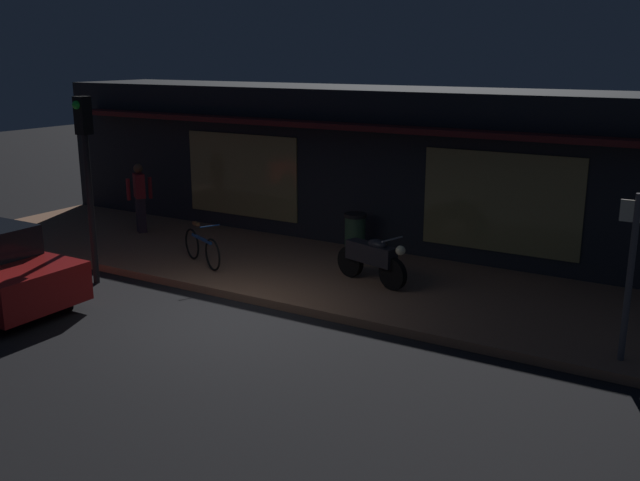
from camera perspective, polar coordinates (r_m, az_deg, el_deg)
ground_plane at (r=12.15m, az=-8.29°, el=-6.44°), size 60.00×60.00×0.00m
sidewalk_slab at (r=14.43m, az=-0.75°, el=-2.54°), size 18.00×4.00×0.15m
storefront_building at (r=16.95m, az=5.32°, el=5.99°), size 18.00×3.30×3.60m
motorcycle at (r=13.40m, az=4.22°, el=-1.39°), size 1.67×0.71×0.97m
bicycle_parked at (r=14.78m, az=-9.43°, el=-0.58°), size 1.52×0.74×0.91m
person_photographer at (r=17.73m, az=-14.23°, el=3.44°), size 0.44×0.55×1.67m
sign_post at (r=10.65m, az=23.63°, el=-2.02°), size 0.44×0.09×2.40m
trash_bin at (r=15.22m, az=2.82°, el=0.49°), size 0.48×0.48×0.93m
traffic_light_pole at (r=14.15m, az=-18.21°, el=6.36°), size 0.24×0.33×3.60m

